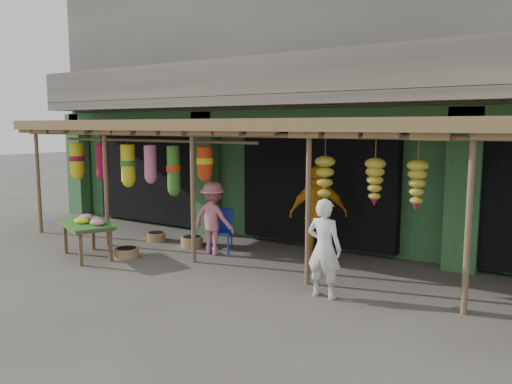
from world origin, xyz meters
The scene contains 11 objects.
ground centered at (0.00, 0.00, 0.00)m, with size 80.00×80.00×0.00m, color #514C47.
building centered at (0.00, 4.87, 3.37)m, with size 16.40×6.80×7.00m.
awning centered at (-0.15, 0.81, 2.58)m, with size 14.00×2.70×2.79m.
flower_table centered at (-3.54, -1.08, 0.67)m, with size 1.60×1.28×0.83m.
blue_chair centered at (-1.55, 0.80, 0.51)m, with size 0.58×0.58×0.91m.
basket_left centered at (-3.47, 0.76, 0.09)m, with size 0.45×0.45×0.19m, color olive.
basket_mid centered at (-2.88, -0.68, 0.09)m, with size 0.49×0.49×0.19m, color #9D7546.
basket_right centered at (-2.36, 0.75, 0.11)m, with size 0.48×0.48×0.22m, color olive.
person_front centered at (1.51, -0.64, 0.78)m, with size 0.57×0.37×1.56m, color white.
person_vendor centered at (0.53, 1.14, 0.96)m, with size 1.12×0.47×1.92m, color orange.
person_shopper centered at (-1.56, 0.52, 0.76)m, with size 0.98×0.56×1.52m, color #D77180.
Camera 1 is at (4.76, -7.52, 2.67)m, focal length 35.00 mm.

